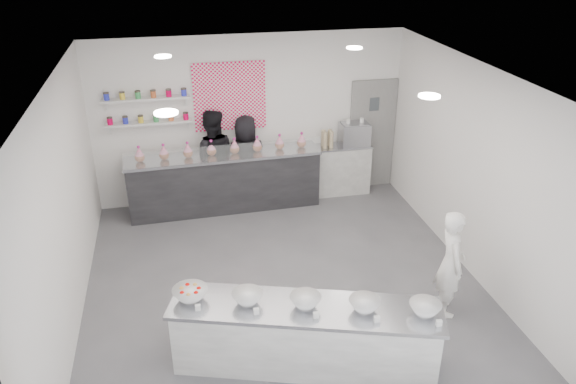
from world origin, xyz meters
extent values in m
plane|color=#515156|center=(0.00, 0.00, 0.00)|extent=(6.00, 6.00, 0.00)
plane|color=white|center=(0.00, 0.00, 3.00)|extent=(6.00, 6.00, 0.00)
plane|color=white|center=(0.00, 3.00, 1.50)|extent=(5.50, 0.00, 5.50)
plane|color=white|center=(-2.75, 0.00, 1.50)|extent=(0.00, 6.00, 6.00)
plane|color=white|center=(2.75, 0.00, 1.50)|extent=(0.00, 6.00, 6.00)
cube|color=gray|center=(2.30, 2.97, 1.05)|extent=(0.88, 0.04, 2.10)
cube|color=#E60244|center=(-0.35, 2.98, 1.95)|extent=(1.25, 0.03, 1.20)
cube|color=silver|center=(-1.75, 2.90, 1.60)|extent=(1.45, 0.22, 0.04)
cube|color=silver|center=(-1.75, 2.90, 2.02)|extent=(1.45, 0.22, 0.04)
cylinder|color=white|center=(-1.40, -1.00, 2.98)|extent=(0.24, 0.24, 0.02)
cylinder|color=white|center=(1.40, -1.00, 2.98)|extent=(0.24, 0.24, 0.02)
cylinder|color=white|center=(-1.40, 1.60, 2.98)|extent=(0.24, 0.24, 0.02)
cylinder|color=white|center=(1.40, 1.60, 2.98)|extent=(0.24, 0.24, 0.02)
cube|color=#A3A39F|center=(-0.09, -1.57, 0.41)|extent=(3.11, 1.59, 0.83)
cube|color=black|center=(-0.55, 2.58, 0.52)|extent=(3.39, 0.72, 1.05)
cube|color=white|center=(-0.54, 2.28, 1.19)|extent=(3.33, 0.12, 0.29)
cube|color=#A3A39F|center=(1.55, 2.78, 0.48)|extent=(1.29, 0.41, 0.96)
cube|color=#93969E|center=(1.89, 2.78, 1.16)|extent=(0.53, 0.36, 0.40)
imported|color=white|center=(1.97, -0.97, 0.74)|extent=(0.44, 0.59, 1.47)
imported|color=black|center=(-0.72, 2.83, 0.89)|extent=(0.94, 0.77, 1.77)
imported|color=black|center=(-0.11, 2.83, 0.81)|extent=(0.80, 0.52, 1.62)
camera|label=1|loc=(-1.33, -6.46, 4.70)|focal=35.00mm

